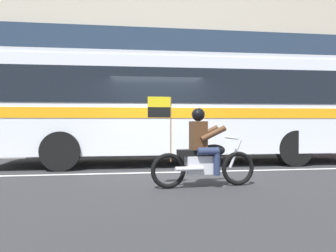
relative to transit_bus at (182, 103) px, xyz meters
name	(u,v)px	position (x,y,z in m)	size (l,w,h in m)	color
ground_plane	(157,169)	(-0.91, -1.19, -1.88)	(60.00, 60.00, 0.00)	#2B2B2D
sidewalk_curb	(145,150)	(-0.91, 3.91, -1.81)	(28.00, 3.80, 0.15)	#A39E93
lane_center_stripe	(160,172)	(-0.91, -1.79, -1.88)	(26.60, 0.14, 0.01)	silver
transit_bus	(182,103)	(0.00, 0.00, 0.00)	(11.20, 2.76, 3.22)	silver
motorcycle_with_rider	(203,153)	(-0.27, -3.70, -1.22)	(2.19, 0.64, 1.78)	black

